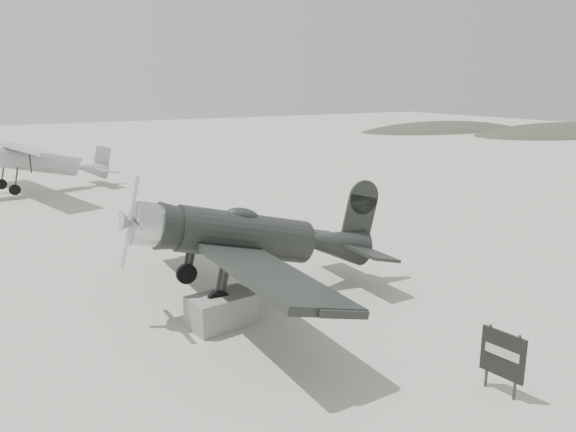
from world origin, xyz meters
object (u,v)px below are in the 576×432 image
Objects in this scene: sign_board at (503,356)px; lowwing_monoplane at (256,237)px; equipment_block at (222,310)px; highwing_monoplane at (33,156)px.

lowwing_monoplane is at bearing 97.71° from sign_board.
lowwing_monoplane reaches higher than equipment_block.
highwing_monoplane reaches higher than sign_board.
equipment_block is at bearing 113.41° from sign_board.
lowwing_monoplane is at bearing 35.81° from equipment_block.
equipment_block is at bearing -143.08° from lowwing_monoplane.
highwing_monoplane reaches higher than equipment_block.
equipment_block is (-1.69, -1.22, -1.53)m from lowwing_monoplane.
highwing_monoplane is at bearing 93.13° from sign_board.
lowwing_monoplane is at bearing -92.83° from highwing_monoplane.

